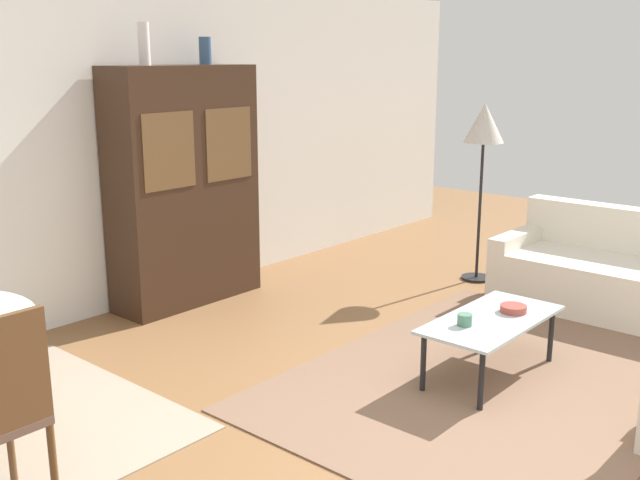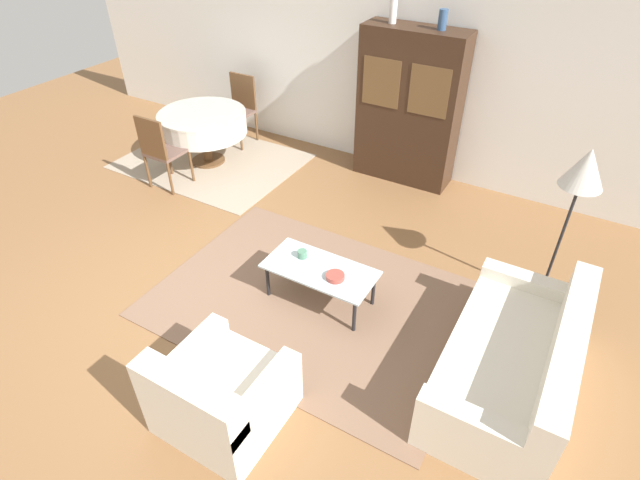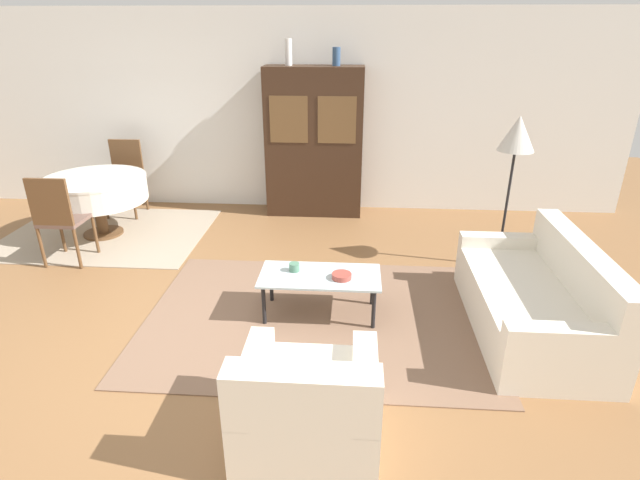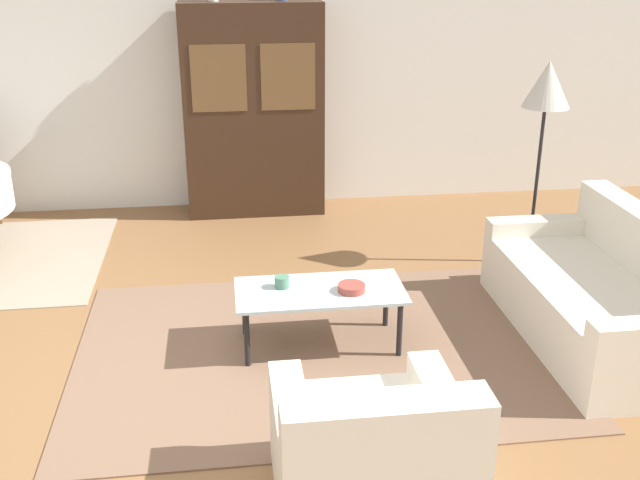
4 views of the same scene
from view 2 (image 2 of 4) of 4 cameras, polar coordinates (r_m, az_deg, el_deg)
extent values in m
plane|color=brown|center=(5.17, -13.02, -6.82)|extent=(14.00, 14.00, 0.00)
cube|color=white|center=(7.13, 5.70, 19.23)|extent=(10.00, 0.06, 2.70)
cube|color=brown|center=(5.03, -0.68, -7.06)|extent=(3.09, 2.23, 0.01)
cube|color=gray|center=(7.63, -12.26, 8.80)|extent=(2.48, 1.89, 0.01)
cube|color=silver|center=(4.47, 20.37, -13.45)|extent=(0.92, 1.81, 0.44)
cube|color=silver|center=(4.19, 26.34, -11.32)|extent=(0.20, 1.81, 0.38)
cube|color=silver|center=(3.73, 18.22, -19.49)|extent=(0.92, 0.16, 0.12)
cube|color=silver|center=(4.89, 23.29, -4.58)|extent=(0.92, 0.16, 0.12)
cube|color=silver|center=(4.09, -10.75, -17.33)|extent=(0.87, 0.86, 0.43)
cube|color=silver|center=(3.66, -14.82, -17.11)|extent=(0.87, 0.20, 0.36)
cube|color=silver|center=(4.06, -15.16, -12.73)|extent=(0.16, 0.86, 0.12)
cube|color=silver|center=(3.73, -6.84, -17.28)|extent=(0.16, 0.86, 0.12)
cylinder|color=black|center=(5.00, -5.99, -4.60)|extent=(0.04, 0.04, 0.38)
cylinder|color=black|center=(4.63, 3.94, -8.60)|extent=(0.04, 0.04, 0.38)
cylinder|color=black|center=(5.25, -3.44, -2.06)|extent=(0.04, 0.04, 0.38)
cylinder|color=black|center=(4.90, 6.12, -5.63)|extent=(0.04, 0.04, 0.38)
cube|color=silver|center=(4.79, 0.00, -3.37)|extent=(1.09, 0.53, 0.02)
cube|color=#382316|center=(6.76, 10.10, 14.62)|extent=(1.30, 0.45, 1.99)
cube|color=brown|center=(6.54, 7.00, 17.42)|extent=(0.49, 0.01, 0.60)
cube|color=brown|center=(6.33, 12.35, 16.22)|extent=(0.49, 0.01, 0.60)
cylinder|color=brown|center=(7.62, -12.63, 8.89)|extent=(0.48, 0.48, 0.03)
cylinder|color=brown|center=(7.53, -12.84, 10.30)|extent=(0.14, 0.14, 0.45)
cylinder|color=silver|center=(7.37, -13.24, 12.89)|extent=(1.22, 1.22, 0.30)
cylinder|color=silver|center=(7.32, -13.39, 13.85)|extent=(1.23, 1.23, 0.03)
cylinder|color=brown|center=(7.32, -16.84, 8.86)|extent=(0.04, 0.04, 0.46)
cylinder|color=brown|center=(7.06, -14.48, 8.19)|extent=(0.04, 0.04, 0.46)
cylinder|color=brown|center=(7.09, -19.08, 7.44)|extent=(0.04, 0.04, 0.46)
cylinder|color=brown|center=(6.82, -16.74, 6.71)|extent=(0.04, 0.04, 0.46)
cube|color=brown|center=(6.96, -17.15, 9.61)|extent=(0.44, 0.44, 0.04)
cube|color=brown|center=(6.72, -18.76, 10.97)|extent=(0.44, 0.04, 0.51)
cylinder|color=brown|center=(7.77, -9.05, 11.67)|extent=(0.04, 0.04, 0.46)
cylinder|color=brown|center=(8.01, -11.39, 12.20)|extent=(0.04, 0.04, 0.46)
cylinder|color=brown|center=(8.06, -7.27, 12.77)|extent=(0.04, 0.04, 0.46)
cylinder|color=brown|center=(8.29, -9.58, 13.27)|extent=(0.04, 0.04, 0.46)
cube|color=brown|center=(7.93, -9.50, 14.14)|extent=(0.44, 0.44, 0.04)
cube|color=brown|center=(7.98, -8.80, 16.48)|extent=(0.44, 0.04, 0.51)
cylinder|color=black|center=(5.55, 23.83, -5.81)|extent=(0.28, 0.28, 0.02)
cylinder|color=black|center=(5.16, 25.61, -0.38)|extent=(0.03, 0.03, 1.30)
cone|color=beige|center=(4.77, 28.12, 7.30)|extent=(0.36, 0.36, 0.35)
cylinder|color=#4C7A60|center=(4.90, -2.04, -1.61)|extent=(0.09, 0.09, 0.08)
cylinder|color=#9E4238|center=(4.66, 1.76, -4.19)|extent=(0.18, 0.18, 0.05)
cylinder|color=white|center=(6.53, 8.38, 24.69)|extent=(0.09, 0.09, 0.32)
cylinder|color=#33517A|center=(6.34, 13.85, 23.26)|extent=(0.10, 0.10, 0.22)
camera|label=1|loc=(6.29, -49.90, 11.12)|focal=42.00mm
camera|label=3|loc=(2.03, -68.79, -22.21)|focal=28.00mm
camera|label=4|loc=(2.85, -73.41, -13.77)|focal=42.00mm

